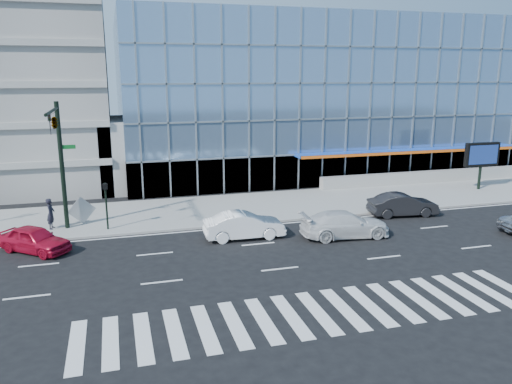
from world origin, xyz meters
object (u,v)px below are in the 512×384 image
dark_sedan (403,205)px  tilted_panel (82,210)px  red_sedan (34,239)px  marquee_sign (482,155)px  white_sedan (244,225)px  pedestrian (51,214)px  traffic_signal (57,137)px  ped_signal_post (106,199)px  white_suv (345,224)px

dark_sedan → tilted_panel: tilted_panel is taller
red_sedan → marquee_sign: bearing=-41.0°
white_sedan → pedestrian: (-11.42, 4.79, 0.33)m
traffic_signal → red_sedan: 6.09m
traffic_signal → red_sedan: bearing=-121.3°
ped_signal_post → white_suv: bearing=-20.0°
marquee_sign → tilted_panel: bearing=-177.6°
white_suv → red_sedan: 18.07m
white_sedan → red_sedan: white_sedan is taller
ped_signal_post → tilted_panel: 2.57m
ped_signal_post → tilted_panel: bearing=133.2°
dark_sedan → red_sedan: dark_sedan is taller
traffic_signal → white_sedan: bearing=-17.3°
ped_signal_post → red_sedan: size_ratio=0.70×
dark_sedan → tilted_panel: bearing=87.5°
pedestrian → marquee_sign: bearing=-77.7°
pedestrian → traffic_signal: bearing=-139.3°
ped_signal_post → white_suv: (13.99, -5.10, -1.34)m
white_suv → red_sedan: white_suv is taller
white_suv → pedestrian: (-17.42, 6.24, 0.34)m
pedestrian → tilted_panel: pedestrian is taller
ped_signal_post → marquee_sign: (30.50, 3.05, 0.93)m
dark_sedan → red_sedan: bearing=99.0°
traffic_signal → ped_signal_post: traffic_signal is taller
white_sedan → tilted_panel: size_ratio=3.76×
ped_signal_post → tilted_panel: size_ratio=2.31×
ped_signal_post → red_sedan: ped_signal_post is taller
ped_signal_post → dark_sedan: size_ratio=0.62×
tilted_panel → ped_signal_post: bearing=-57.0°
white_sedan → traffic_signal: bearing=74.3°
marquee_sign → red_sedan: marquee_sign is taller
ped_signal_post → marquee_sign: 30.67m
white_sedan → pedestrian: pedestrian is taller
marquee_sign → tilted_panel: size_ratio=3.08×
white_suv → dark_sedan: bearing=-58.1°
traffic_signal → marquee_sign: traffic_signal is taller
tilted_panel → traffic_signal: bearing=-123.5°
white_suv → pedestrian: size_ratio=2.79×
traffic_signal → red_sedan: traffic_signal is taller
marquee_sign → dark_sedan: marquee_sign is taller
traffic_signal → tilted_panel: size_ratio=6.15×
marquee_sign → tilted_panel: 32.19m
white_sedan → white_suv: bearing=-102.0°
ped_signal_post → red_sedan: 4.98m
marquee_sign → pedestrian: size_ratio=2.03×
marquee_sign → dark_sedan: size_ratio=0.83×
white_sedan → red_sedan: size_ratio=1.14×
ped_signal_post → white_sedan: bearing=-24.5°
traffic_signal → red_sedan: (-1.43, -2.35, -5.43)m
traffic_signal → tilted_panel: 5.58m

